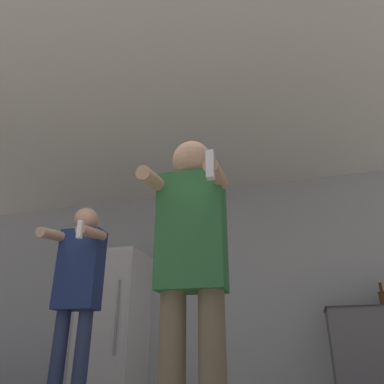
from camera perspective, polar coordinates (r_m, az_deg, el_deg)
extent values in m
cube|color=#B2B7BC|center=(4.58, 4.03, -14.54)|extent=(7.00, 0.06, 2.55)
cube|color=silver|center=(3.58, -2.47, 10.93)|extent=(7.00, 3.75, 0.05)
cube|color=white|center=(4.61, -11.90, -19.55)|extent=(0.65, 0.62, 1.69)
cube|color=silver|center=(4.33, -13.94, -19.12)|extent=(0.62, 0.01, 1.62)
cylinder|color=#99999E|center=(4.22, -11.40, -18.07)|extent=(0.02, 0.02, 0.76)
cylinder|color=#563314|center=(4.29, 27.12, -14.42)|extent=(0.07, 0.07, 0.16)
cylinder|color=#563314|center=(4.31, 26.81, -12.78)|extent=(0.03, 0.03, 0.10)
sphere|color=silver|center=(4.32, 26.69, -12.15)|extent=(0.03, 0.03, 0.03)
cube|color=#2D6B38|center=(1.97, 0.00, -6.00)|extent=(0.36, 0.22, 0.62)
sphere|color=tan|center=(2.14, 0.00, 4.81)|extent=(0.22, 0.22, 0.22)
cylinder|color=tan|center=(1.95, -5.82, 1.63)|extent=(0.09, 0.35, 0.13)
cylinder|color=tan|center=(1.88, 3.72, 2.63)|extent=(0.09, 0.35, 0.13)
cube|color=white|center=(1.72, 2.79, 4.17)|extent=(0.04, 0.04, 0.14)
cylinder|color=navy|center=(3.30, -19.97, -24.26)|extent=(0.11, 0.11, 0.88)
cylinder|color=navy|center=(3.21, -16.72, -24.68)|extent=(0.11, 0.11, 0.88)
cube|color=navy|center=(3.32, -16.64, -11.19)|extent=(0.37, 0.23, 0.66)
sphere|color=tan|center=(3.44, -15.80, -4.10)|extent=(0.21, 0.21, 0.21)
cylinder|color=tan|center=(3.29, -20.26, -6.18)|extent=(0.12, 0.42, 0.15)
cylinder|color=tan|center=(3.14, -15.02, -6.03)|extent=(0.12, 0.42, 0.15)
cube|color=white|center=(2.96, -16.70, -5.47)|extent=(0.04, 0.04, 0.14)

